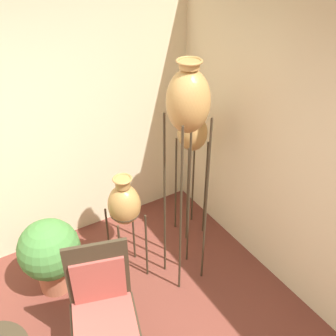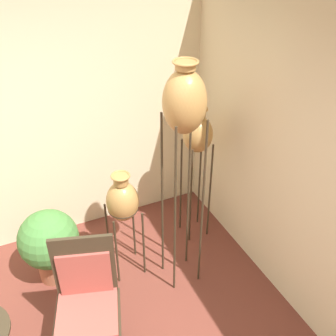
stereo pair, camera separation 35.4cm
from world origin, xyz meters
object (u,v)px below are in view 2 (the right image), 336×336
vase_stand_tall (184,107)px  potted_plant (49,243)px  vase_stand_short (123,202)px  chair (86,296)px  vase_stand_medium (198,136)px

vase_stand_tall → potted_plant: 1.86m
vase_stand_short → vase_stand_tall: bearing=-34.0°
vase_stand_tall → chair: (-1.00, -0.41, -1.19)m
vase_stand_medium → vase_stand_short: bearing=-166.6°
vase_stand_medium → potted_plant: bearing=-179.8°
chair → vase_stand_tall: bearing=39.3°
vase_stand_medium → chair: (-1.41, -0.92, -0.59)m
potted_plant → vase_stand_tall: bearing=-24.0°
vase_stand_short → potted_plant: size_ratio=1.49×
vase_stand_tall → vase_stand_medium: (0.42, 0.51, -0.60)m
vase_stand_medium → chair: size_ratio=1.37×
vase_stand_short → chair: (-0.55, -0.71, -0.21)m
potted_plant → vase_stand_short: bearing=-16.5°
vase_stand_tall → vase_stand_short: vase_stand_tall is taller
chair → potted_plant: 0.94m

